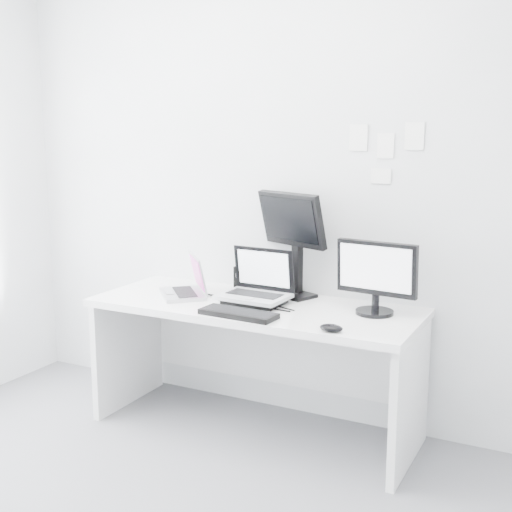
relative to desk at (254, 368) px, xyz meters
name	(u,v)px	position (x,y,z in m)	size (l,w,h in m)	color
back_wall	(282,185)	(0.00, 0.35, 0.99)	(3.60, 3.60, 0.00)	silver
desk	(254,368)	(0.00, 0.00, 0.00)	(1.80, 0.70, 0.73)	white
macbook	(182,275)	(-0.45, -0.02, 0.49)	(0.33, 0.24, 0.24)	#ACABB0
speaker	(242,279)	(-0.18, 0.20, 0.44)	(0.08, 0.08, 0.16)	black
dell_laptop	(253,276)	(-0.01, 0.00, 0.52)	(0.37, 0.28, 0.30)	#B0B2B7
rear_monitor	(294,243)	(0.12, 0.25, 0.67)	(0.45, 0.16, 0.61)	black
samsung_monitor	(376,277)	(0.64, 0.10, 0.56)	(0.43, 0.20, 0.39)	black
keyboard	(238,314)	(0.04, -0.26, 0.38)	(0.40, 0.14, 0.03)	black
mouse	(331,328)	(0.56, -0.29, 0.38)	(0.11, 0.07, 0.04)	black
wall_note_0	(358,138)	(0.45, 0.34, 1.26)	(0.10, 0.00, 0.14)	white
wall_note_1	(386,146)	(0.60, 0.34, 1.22)	(0.09, 0.00, 0.13)	white
wall_note_2	(414,136)	(0.75, 0.34, 1.26)	(0.10, 0.00, 0.14)	white
wall_note_3	(381,176)	(0.58, 0.34, 1.05)	(0.11, 0.00, 0.08)	white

